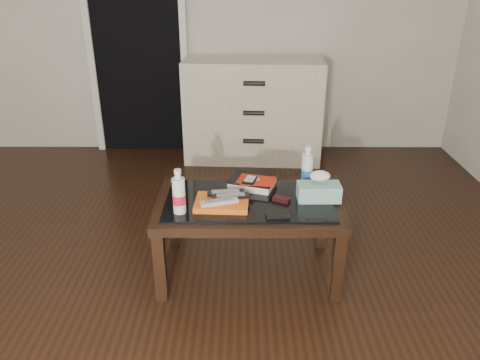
# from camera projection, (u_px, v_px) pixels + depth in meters

# --- Properties ---
(ground) EXTENTS (5.00, 5.00, 0.00)m
(ground) POSITION_uv_depth(u_px,v_px,m) (135.00, 322.00, 2.34)
(ground) COLOR black
(ground) RESTS_ON ground
(doorway) EXTENTS (0.90, 0.08, 2.07)m
(doorway) POSITION_uv_depth(u_px,v_px,m) (137.00, 40.00, 4.16)
(doorway) COLOR black
(doorway) RESTS_ON ground
(coffee_table) EXTENTS (1.00, 0.60, 0.46)m
(coffee_table) POSITION_uv_depth(u_px,v_px,m) (249.00, 210.00, 2.57)
(coffee_table) COLOR black
(coffee_table) RESTS_ON ground
(dresser) EXTENTS (1.23, 0.57, 0.90)m
(dresser) POSITION_uv_depth(u_px,v_px,m) (253.00, 110.00, 4.18)
(dresser) COLOR silver
(dresser) RESTS_ON ground
(magazines) EXTENTS (0.29, 0.22, 0.03)m
(magazines) POSITION_uv_depth(u_px,v_px,m) (222.00, 203.00, 2.48)
(magazines) COLOR orange
(magazines) RESTS_ON coffee_table
(remote_silver) EXTENTS (0.21, 0.11, 0.02)m
(remote_silver) POSITION_uv_depth(u_px,v_px,m) (219.00, 202.00, 2.43)
(remote_silver) COLOR #A7A7AB
(remote_silver) RESTS_ON magazines
(remote_black_front) EXTENTS (0.21, 0.08, 0.02)m
(remote_black_front) POSITION_uv_depth(u_px,v_px,m) (231.00, 196.00, 2.49)
(remote_black_front) COLOR black
(remote_black_front) RESTS_ON magazines
(remote_black_back) EXTENTS (0.20, 0.07, 0.02)m
(remote_black_back) POSITION_uv_depth(u_px,v_px,m) (226.00, 192.00, 2.53)
(remote_black_back) COLOR black
(remote_black_back) RESTS_ON magazines
(textbook) EXTENTS (0.30, 0.27, 0.05)m
(textbook) POSITION_uv_depth(u_px,v_px,m) (252.00, 182.00, 2.69)
(textbook) COLOR black
(textbook) RESTS_ON coffee_table
(dvd_mailers) EXTENTS (0.22, 0.18, 0.01)m
(dvd_mailers) POSITION_uv_depth(u_px,v_px,m) (255.00, 180.00, 2.66)
(dvd_mailers) COLOR red
(dvd_mailers) RESTS_ON textbook
(ipod) EXTENTS (0.09, 0.12, 0.02)m
(ipod) POSITION_uv_depth(u_px,v_px,m) (250.00, 180.00, 2.64)
(ipod) COLOR black
(ipod) RESTS_ON dvd_mailers
(flip_phone) EXTENTS (0.10, 0.08, 0.02)m
(flip_phone) POSITION_uv_depth(u_px,v_px,m) (281.00, 199.00, 2.53)
(flip_phone) COLOR black
(flip_phone) RESTS_ON coffee_table
(wallet) EXTENTS (0.12, 0.08, 0.02)m
(wallet) POSITION_uv_depth(u_px,v_px,m) (278.00, 214.00, 2.37)
(wallet) COLOR black
(wallet) RESTS_ON coffee_table
(water_bottle_left) EXTENTS (0.08, 0.08, 0.24)m
(water_bottle_left) POSITION_uv_depth(u_px,v_px,m) (179.00, 191.00, 2.37)
(water_bottle_left) COLOR silver
(water_bottle_left) RESTS_ON coffee_table
(water_bottle_right) EXTENTS (0.07, 0.07, 0.24)m
(water_bottle_right) POSITION_uv_depth(u_px,v_px,m) (307.00, 166.00, 2.66)
(water_bottle_right) COLOR silver
(water_bottle_right) RESTS_ON coffee_table
(tissue_box) EXTENTS (0.23, 0.12, 0.09)m
(tissue_box) POSITION_uv_depth(u_px,v_px,m) (319.00, 192.00, 2.53)
(tissue_box) COLOR teal
(tissue_box) RESTS_ON coffee_table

